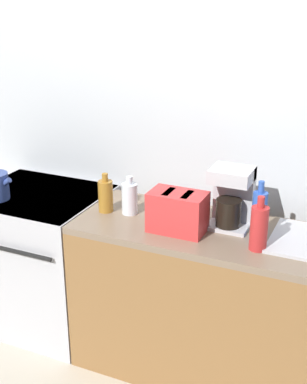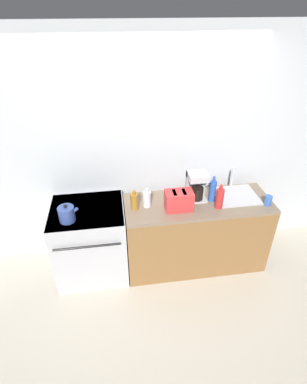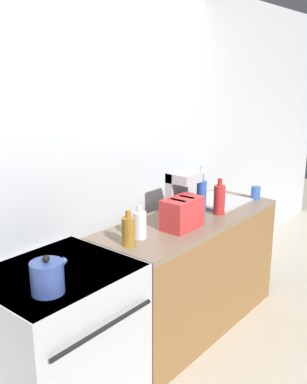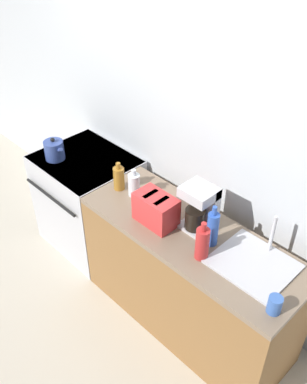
{
  "view_description": "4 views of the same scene",
  "coord_description": "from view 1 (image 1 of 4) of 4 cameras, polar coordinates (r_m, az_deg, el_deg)",
  "views": [
    {
      "loc": [
        1.23,
        -2.1,
        2.08
      ],
      "look_at": [
        0.12,
        0.39,
        1.0
      ],
      "focal_mm": 50.0,
      "sensor_mm": 36.0,
      "label": 1
    },
    {
      "loc": [
        -0.3,
        -2.28,
        2.74
      ],
      "look_at": [
        0.08,
        0.34,
        1.03
      ],
      "focal_mm": 28.0,
      "sensor_mm": 36.0,
      "label": 2
    },
    {
      "loc": [
        -1.91,
        -1.38,
        1.88
      ],
      "look_at": [
        0.24,
        0.38,
        1.13
      ],
      "focal_mm": 40.0,
      "sensor_mm": 36.0,
      "label": 3
    },
    {
      "loc": [
        1.87,
        -1.32,
        2.77
      ],
      "look_at": [
        0.19,
        0.32,
        1.0
      ],
      "focal_mm": 40.0,
      "sensor_mm": 36.0,
      "label": 4
    }
  ],
  "objects": [
    {
      "name": "coffee_maker",
      "position": [
        2.77,
        8.34,
        -0.42
      ],
      "size": [
        0.21,
        0.19,
        0.32
      ],
      "color": "#B7B7BC",
      "rests_on": "counter_block"
    },
    {
      "name": "counter_block",
      "position": [
        2.98,
        7.45,
        -11.94
      ],
      "size": [
        1.61,
        0.59,
        0.88
      ],
      "color": "brown",
      "rests_on": "ground_plane"
    },
    {
      "name": "stove",
      "position": [
        3.48,
        -11.75,
        -6.79
      ],
      "size": [
        0.78,
        0.71,
        0.88
      ],
      "color": "#B7B7BC",
      "rests_on": "ground_plane"
    },
    {
      "name": "bottle_red",
      "position": [
        2.57,
        11.19,
        -3.74
      ],
      "size": [
        0.08,
        0.08,
        0.27
      ],
      "color": "#B72828",
      "rests_on": "counter_block"
    },
    {
      "name": "bottle_clear",
      "position": [
        2.92,
        -2.57,
        -0.65
      ],
      "size": [
        0.09,
        0.09,
        0.22
      ],
      "color": "silver",
      "rests_on": "counter_block"
    },
    {
      "name": "ground_plane",
      "position": [
        3.2,
        -5.03,
        -18.95
      ],
      "size": [
        12.0,
        12.0,
        0.0
      ],
      "primitive_type": "plane",
      "color": "beige"
    },
    {
      "name": "wall_back",
      "position": [
        3.19,
        0.61,
        7.46
      ],
      "size": [
        8.0,
        0.05,
        2.6
      ],
      "color": "silver",
      "rests_on": "ground_plane"
    },
    {
      "name": "bottle_blue",
      "position": [
        2.69,
        11.2,
        -2.29
      ],
      "size": [
        0.07,
        0.07,
        0.3
      ],
      "color": "#2D56B7",
      "rests_on": "counter_block"
    },
    {
      "name": "bottle_amber",
      "position": [
        2.96,
        -5.14,
        -0.38
      ],
      "size": [
        0.08,
        0.08,
        0.22
      ],
      "color": "#9E6B23",
      "rests_on": "counter_block"
    },
    {
      "name": "toaster",
      "position": [
        2.71,
        2.59,
        -2.13
      ],
      "size": [
        0.29,
        0.17,
        0.21
      ],
      "color": "red",
      "rests_on": "counter_block"
    }
  ]
}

